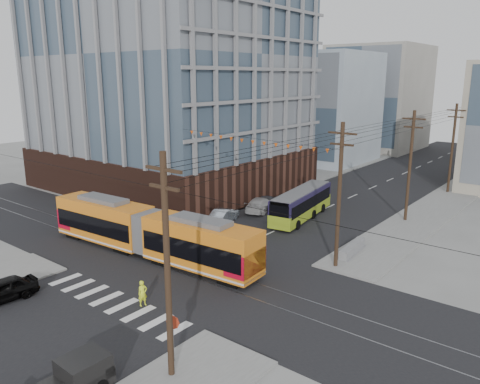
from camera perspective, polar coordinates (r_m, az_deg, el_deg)
name	(u,v)px	position (r m, az deg, el deg)	size (l,w,h in m)	color
ground	(150,286)	(33.54, -10.92, -11.23)	(160.00, 160.00, 0.00)	slate
office_building	(168,75)	(62.17, -8.73, 13.91)	(30.00, 25.00, 28.60)	#381E16
bg_bldg_nw_near	(315,107)	(82.25, 9.09, 10.15)	(18.00, 16.00, 18.00)	#8C99A5
bg_bldg_nw_far	(378,98)	(98.90, 16.50, 10.94)	(16.00, 18.00, 20.00)	gray
utility_pole_near	(167,271)	(21.85, -8.84, -9.46)	(0.30, 0.30, 11.00)	black
utility_pole_far	(480,137)	(77.39, 27.26, 5.97)	(0.30, 0.30, 11.00)	black
streetcar	(149,232)	(38.36, -11.02, -4.83)	(20.32, 2.86, 3.92)	orange
city_bus	(302,204)	(48.03, 7.52, -1.42)	(2.33, 10.76, 3.05)	#1F193B
black_sedan	(1,290)	(34.29, -27.09, -10.63)	(1.78, 4.43, 1.51)	black
parked_car_silver	(224,215)	(46.46, -1.98, -2.84)	(1.55, 4.45, 1.47)	#A7B4C1
parked_car_white	(260,204)	(50.32, 2.50, -1.51)	(2.11, 5.18, 1.50)	#B5B5B5
parked_car_grey	(268,201)	(52.08, 3.41, -1.13)	(2.10, 4.56, 1.27)	#4E525A
pedestrian	(143,293)	(30.73, -11.78, -12.00)	(0.61, 0.40, 1.66)	#EAFD28
stop_sign	(173,341)	(24.73, -8.12, -17.56)	(0.76, 0.76, 2.50)	#A62F17
jersey_barrier	(352,249)	(39.44, 13.54, -6.79)	(0.98, 4.37, 0.87)	gray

